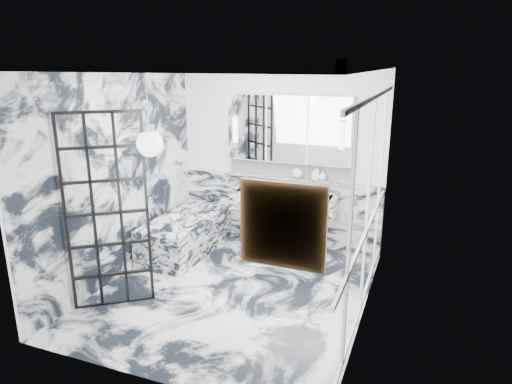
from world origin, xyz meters
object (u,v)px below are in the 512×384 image
at_px(crittall_door, 107,213).
at_px(mirror_cabinet, 288,129).
at_px(trough_sink, 283,202).
at_px(bathtub, 186,234).

relative_size(crittall_door, mirror_cabinet, 1.19).
height_order(trough_sink, mirror_cabinet, mirror_cabinet).
bearing_deg(crittall_door, bathtub, 52.40).
bearing_deg(bathtub, crittall_door, -90.48).
distance_m(crittall_door, trough_sink, 2.73).
distance_m(crittall_door, mirror_cabinet, 2.93).
height_order(crittall_door, trough_sink, crittall_door).
bearing_deg(crittall_door, mirror_cabinet, 24.80).
height_order(trough_sink, bathtub, trough_sink).
xyz_separation_m(crittall_door, mirror_cabinet, (1.34, 2.51, 0.69)).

